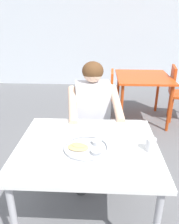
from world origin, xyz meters
TOP-DOWN VIEW (x-y plane):
  - ground_plane at (0.00, 0.00)m, footprint 12.00×12.00m
  - back_wall at (0.00, 4.02)m, footprint 12.00×0.12m
  - table_foreground at (-0.06, -0.01)m, footprint 1.00×0.86m
  - thali_tray at (-0.07, -0.05)m, footprint 0.31×0.31m
  - drinking_cup at (0.37, -0.06)m, footprint 0.07×0.07m
  - chair_foreground at (-0.07, 0.86)m, footprint 0.46×0.44m
  - diner_foreground at (-0.04, 0.64)m, footprint 0.55×0.59m
  - table_background_red at (0.67, 2.00)m, footprint 0.80×0.87m
  - chair_red_left at (0.08, 1.98)m, footprint 0.43×0.42m
  - chair_red_right at (1.26, 2.05)m, footprint 0.49×0.48m

SIDE VIEW (x-z plane):
  - ground_plane at x=0.00m, z-range -0.05..0.00m
  - chair_red_left at x=0.08m, z-range 0.07..0.87m
  - chair_foreground at x=-0.07m, z-range 0.07..0.89m
  - chair_red_right at x=1.26m, z-range 0.07..0.93m
  - table_background_red at x=0.67m, z-range 0.27..1.00m
  - table_foreground at x=-0.06m, z-range 0.29..1.03m
  - diner_foreground at x=-0.04m, z-range 0.11..1.30m
  - thali_tray at x=-0.07m, z-range 0.73..0.76m
  - drinking_cup at x=0.37m, z-range 0.74..0.84m
  - back_wall at x=0.00m, z-range 0.00..3.40m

